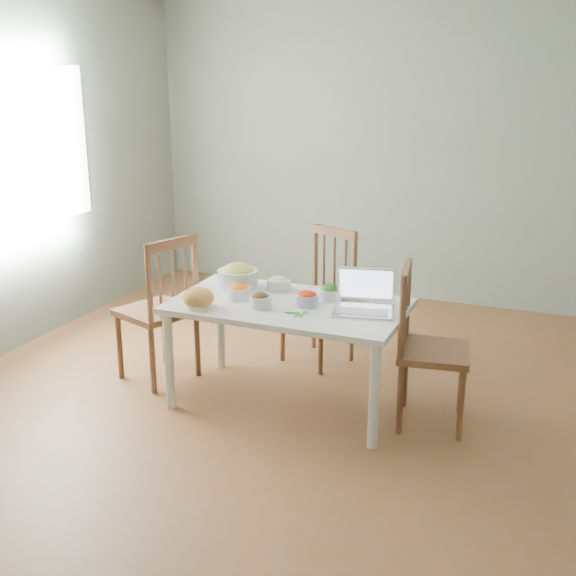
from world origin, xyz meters
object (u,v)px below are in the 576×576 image
at_px(chair_far, 317,298).
at_px(chair_right, 434,348).
at_px(laptop, 364,293).
at_px(bowl_squash, 238,276).
at_px(chair_left, 156,308).
at_px(dining_table, 288,354).
at_px(bread_boule, 198,298).

relative_size(chair_far, chair_right, 0.99).
bearing_deg(chair_far, laptop, -31.46).
bearing_deg(bowl_squash, chair_left, -163.83).
bearing_deg(dining_table, chair_right, 4.92).
distance_m(dining_table, bowl_squash, 0.64).
xyz_separation_m(chair_far, bowl_squash, (-0.38, -0.54, 0.27)).
distance_m(dining_table, chair_right, 0.93).
bearing_deg(chair_right, dining_table, 86.09).
xyz_separation_m(dining_table, chair_far, (-0.07, 0.73, 0.15)).
bearing_deg(chair_far, bowl_squash, -104.05).
distance_m(chair_far, laptop, 0.96).
bearing_deg(bowl_squash, dining_table, -23.77).
xyz_separation_m(chair_far, chair_left, (-0.92, -0.70, 0.03)).
bearing_deg(dining_table, chair_left, 177.91).
bearing_deg(chair_left, bowl_squash, 126.12).
bearing_deg(chair_left, dining_table, 107.86).
height_order(chair_far, chair_right, chair_right).
distance_m(bowl_squash, laptop, 0.95).
relative_size(chair_left, chair_right, 1.05).
xyz_separation_m(chair_left, chair_right, (1.91, 0.04, -0.02)).
relative_size(bowl_squash, laptop, 0.76).
xyz_separation_m(dining_table, bowl_squash, (-0.44, 0.20, 0.42)).
bearing_deg(bread_boule, chair_left, 148.08).
height_order(chair_right, bowl_squash, chair_right).
xyz_separation_m(chair_right, bowl_squash, (-1.36, 0.12, 0.27)).
distance_m(chair_left, laptop, 1.51).
bearing_deg(laptop, bread_boule, -174.83).
height_order(dining_table, bread_boule, bread_boule).
xyz_separation_m(chair_far, laptop, (0.55, -0.72, 0.32)).
bearing_deg(laptop, bowl_squash, 157.00).
distance_m(dining_table, bread_boule, 0.69).
height_order(dining_table, chair_far, chair_far).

